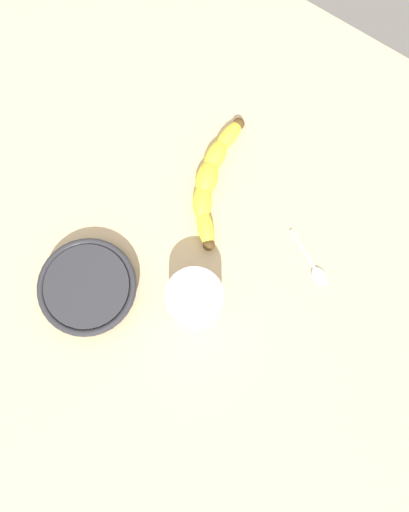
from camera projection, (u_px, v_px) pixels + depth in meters
wooden_tabletop at (159, 268)px, 82.80cm from camera, size 120.00×120.00×3.00cm
banana at (212, 180)px, 82.77cm from camera, size 23.93×11.59×3.87cm
smoothie_glass at (195, 299)px, 75.97cm from camera, size 9.10×9.10×8.68cm
ceramic_bowl at (88, 287)px, 78.11cm from camera, size 16.40×16.40×4.01cm
teaspoon at (317, 273)px, 80.69cm from camera, size 6.32×10.66×0.80cm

